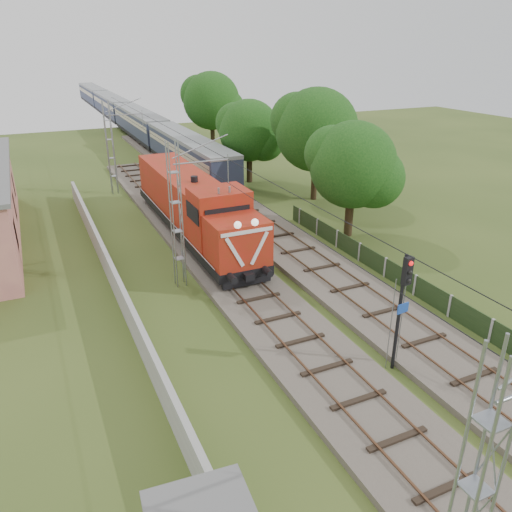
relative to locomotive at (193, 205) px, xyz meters
name	(u,v)px	position (x,y,z in m)	size (l,w,h in m)	color
ground	(348,397)	(0.00, -18.56, -2.38)	(140.00, 140.00, 0.00)	#35481B
track_main	(268,311)	(0.00, -11.56, -2.19)	(4.20, 70.00, 0.45)	#6B6054
track_side	(252,219)	(5.00, 1.44, -2.19)	(4.20, 80.00, 0.45)	#6B6054
catenary	(177,216)	(-2.95, -6.56, 1.67)	(3.31, 70.00, 8.00)	gray
boundary_wall	(116,284)	(-6.50, -6.56, -1.63)	(0.25, 40.00, 1.50)	#9E9E99
fence	(450,306)	(8.00, -15.56, -1.78)	(0.12, 32.00, 1.20)	black
locomotive	(193,205)	(0.00, 0.00, 0.00)	(3.23, 18.42, 4.68)	black
coach_rake	(124,113)	(5.00, 49.35, 0.05)	(2.89, 86.29, 3.34)	black
signal_post	(403,293)	(2.75, -17.86, 1.17)	(0.57, 0.44, 5.16)	black
tree_a	(354,166)	(10.02, -3.99, 2.54)	(6.09, 5.80, 7.89)	#3D2C19
tree_b	(318,131)	(12.33, 4.54, 3.41)	(7.15, 6.81, 9.27)	#3D2C19
tree_c	(250,131)	(9.64, 12.12, 2.46)	(5.98, 5.69, 7.75)	#3D2C19
tree_d	(212,101)	(11.88, 28.32, 3.45)	(7.20, 6.86, 9.34)	#3D2C19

